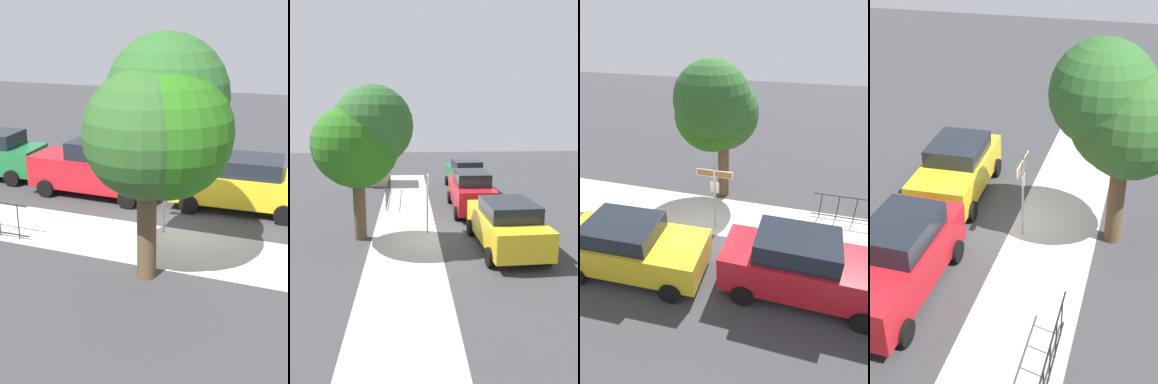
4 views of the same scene
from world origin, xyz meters
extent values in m
plane|color=#38383A|center=(0.00, 0.00, 0.00)|extent=(60.00, 60.00, 0.00)
cube|color=#B0ACA1|center=(2.00, 1.30, 0.00)|extent=(24.00, 2.60, 0.00)
cylinder|color=#9EA0A5|center=(0.27, 0.40, 1.31)|extent=(0.07, 0.07, 2.61)
cube|color=brown|center=(0.27, 0.40, 2.35)|extent=(1.26, 0.02, 0.22)
cube|color=white|center=(0.27, 0.40, 2.35)|extent=(1.29, 0.02, 0.25)
cube|color=silver|center=(0.27, 0.42, 1.80)|extent=(0.32, 0.02, 0.42)
cylinder|color=brown|center=(-0.14, 3.03, 1.43)|extent=(0.47, 0.47, 2.86)
sphere|color=#256415|center=(-0.58, 2.97, 3.66)|extent=(3.03, 3.03, 3.03)
sphere|color=#2A5C26|center=(-0.39, 2.38, 4.36)|extent=(2.91, 2.91, 2.91)
sphere|color=#2C5924|center=(-0.22, 3.20, 3.65)|extent=(2.95, 2.95, 2.95)
cube|color=gold|center=(-1.50, -2.34, 0.80)|extent=(4.53, 2.10, 0.96)
cube|color=black|center=(-1.77, -2.35, 1.55)|extent=(2.21, 1.78, 0.54)
cylinder|color=black|center=(-0.02, -1.31, 0.32)|extent=(0.65, 0.25, 0.64)
cylinder|color=black|center=(0.05, -3.24, 0.32)|extent=(0.65, 0.25, 0.64)
cylinder|color=black|center=(-3.06, -1.43, 0.32)|extent=(0.65, 0.25, 0.64)
cylinder|color=black|center=(-2.98, -3.36, 0.32)|extent=(0.65, 0.25, 0.64)
cube|color=red|center=(3.62, -1.92, 0.87)|extent=(4.68, 1.79, 1.10)
cube|color=black|center=(3.34, -1.92, 1.72)|extent=(2.26, 1.56, 0.60)
cylinder|color=black|center=(5.22, -1.07, 0.32)|extent=(0.64, 0.23, 0.64)
cylinder|color=black|center=(5.20, -2.81, 0.32)|extent=(0.64, 0.23, 0.64)
cylinder|color=black|center=(2.05, -1.03, 0.32)|extent=(0.64, 0.23, 0.64)
cylinder|color=black|center=(2.03, -2.77, 0.32)|extent=(0.64, 0.23, 0.64)
cylinder|color=black|center=(7.06, -1.64, 0.32)|extent=(0.65, 0.27, 0.64)
cylinder|color=black|center=(7.19, -3.43, 0.32)|extent=(0.65, 0.27, 0.64)
cylinder|color=black|center=(4.07, 2.30, 0.53)|extent=(0.03, 0.03, 1.05)
camera|label=1|loc=(-3.71, 12.91, 6.01)|focal=44.64mm
camera|label=2|loc=(-13.68, 1.10, 4.89)|focal=33.74mm
camera|label=3|loc=(3.18, -8.77, 7.19)|focal=29.11mm
camera|label=4|loc=(12.78, 3.56, 8.95)|focal=48.54mm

